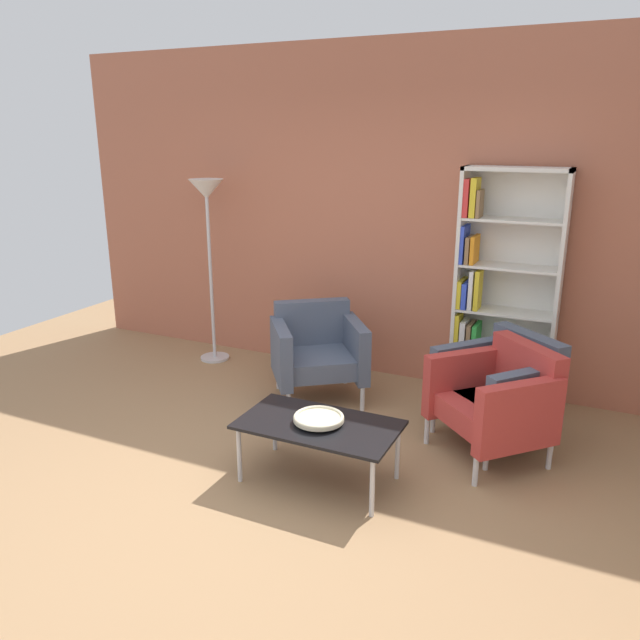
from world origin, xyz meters
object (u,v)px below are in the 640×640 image
at_px(bookshelf_tall, 497,291).
at_px(armchair_near_window, 501,387).
at_px(floor_lamp_torchiere, 207,211).
at_px(armchair_corner_red, 317,350).
at_px(decorative_bowl, 319,418).
at_px(coffee_table_low, 319,428).
at_px(armchair_spare_guest, 498,399).

height_order(bookshelf_tall, armchair_near_window, bookshelf_tall).
xyz_separation_m(bookshelf_tall, floor_lamp_torchiere, (-2.63, -0.21, 0.52)).
relative_size(bookshelf_tall, armchair_corner_red, 2.00).
bearing_deg(decorative_bowl, floor_lamp_torchiere, 139.98).
relative_size(decorative_bowl, floor_lamp_torchiere, 0.18).
bearing_deg(coffee_table_low, armchair_corner_red, 115.95).
relative_size(bookshelf_tall, armchair_spare_guest, 2.00).
distance_m(bookshelf_tall, armchair_near_window, 0.92).
xyz_separation_m(coffee_table_low, decorative_bowl, (0.00, 0.00, 0.07)).
bearing_deg(bookshelf_tall, floor_lamp_torchiere, -175.52).
bearing_deg(coffee_table_low, decorative_bowl, 45.00).
bearing_deg(armchair_corner_red, armchair_spare_guest, -50.50).
bearing_deg(coffee_table_low, armchair_near_window, 48.13).
height_order(decorative_bowl, armchair_near_window, armchair_near_window).
bearing_deg(armchair_spare_guest, bookshelf_tall, 146.16).
bearing_deg(decorative_bowl, coffee_table_low, -135.00).
xyz_separation_m(coffee_table_low, armchair_near_window, (0.94, 1.05, 0.05)).
xyz_separation_m(armchair_spare_guest, floor_lamp_torchiere, (-2.84, 0.76, 1.03)).
height_order(coffee_table_low, armchair_spare_guest, armchair_spare_guest).
height_order(armchair_spare_guest, armchair_near_window, same).
height_order(bookshelf_tall, armchair_spare_guest, bookshelf_tall).
xyz_separation_m(coffee_table_low, armchair_corner_red, (-0.58, 1.20, 0.05)).
distance_m(bookshelf_tall, armchair_corner_red, 1.54).
distance_m(armchair_corner_red, armchair_near_window, 1.53).
distance_m(bookshelf_tall, decorative_bowl, 2.00).
distance_m(bookshelf_tall, floor_lamp_torchiere, 2.69).
height_order(decorative_bowl, armchair_corner_red, armchair_corner_red).
height_order(coffee_table_low, armchair_near_window, armchair_near_window).
xyz_separation_m(coffee_table_low, armchair_spare_guest, (0.95, 0.82, 0.05)).
relative_size(armchair_spare_guest, floor_lamp_torchiere, 0.55).
height_order(armchair_spare_guest, armchair_corner_red, same).
relative_size(bookshelf_tall, coffee_table_low, 1.90).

